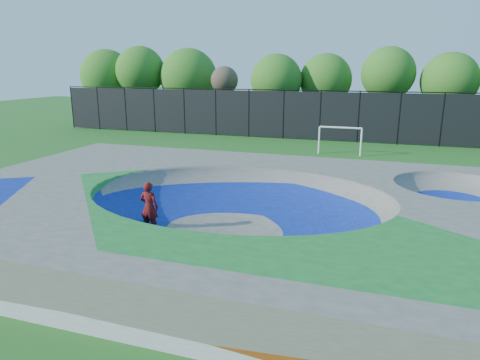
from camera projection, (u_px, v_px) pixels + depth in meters
The scene contains 7 objects.
ground at pixel (238, 231), 15.60m from camera, with size 120.00×120.00×0.00m, color #1B5818.
skate_deck at pixel (238, 211), 15.41m from camera, with size 22.00×14.00×1.50m, color gray.
skater at pixel (149, 207), 15.28m from camera, with size 0.69×0.45×1.88m, color red.
skateboard at pixel (151, 231), 15.51m from camera, with size 0.78×0.22×0.05m, color black.
soccer_goal at pixel (340, 135), 28.87m from camera, with size 2.91×0.12×1.92m.
fence at pixel (320, 115), 34.36m from camera, with size 48.09×0.09×4.04m.
treeline at pixel (319, 77), 38.73m from camera, with size 53.03×7.75×7.93m.
Camera 1 is at (4.62, -13.86, 5.78)m, focal length 32.00 mm.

